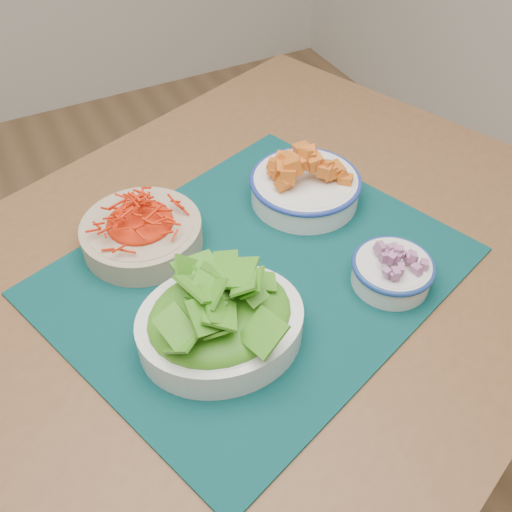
{
  "coord_description": "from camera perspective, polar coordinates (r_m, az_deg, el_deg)",
  "views": [
    {
      "loc": [
        0.1,
        -0.53,
        1.39
      ],
      "look_at": [
        0.38,
        0.01,
        0.78
      ],
      "focal_mm": 40.0,
      "sensor_mm": 36.0,
      "label": 1
    }
  ],
  "objects": [
    {
      "name": "squash_bowl",
      "position": [
        0.98,
        4.99,
        7.69
      ],
      "size": [
        0.24,
        0.24,
        0.1
      ],
      "rotation": [
        0.0,
        0.0,
        0.33
      ],
      "color": "white",
      "rests_on": "placemat"
    },
    {
      "name": "table",
      "position": [
        0.92,
        -3.25,
        -7.04
      ],
      "size": [
        1.54,
        1.28,
        0.75
      ],
      "rotation": [
        0.0,
        0.0,
        0.36
      ],
      "color": "brown",
      "rests_on": "ground"
    },
    {
      "name": "onion_bowl",
      "position": [
        0.86,
        13.54,
        -1.12
      ],
      "size": [
        0.15,
        0.15,
        0.06
      ],
      "rotation": [
        0.0,
        0.0,
        -0.31
      ],
      "color": "white",
      "rests_on": "placemat"
    },
    {
      "name": "placemat",
      "position": [
        0.88,
        0.0,
        -1.48
      ],
      "size": [
        0.71,
        0.65,
        0.0
      ],
      "primitive_type": "cube",
      "rotation": [
        0.0,
        0.0,
        0.33
      ],
      "color": "#042829",
      "rests_on": "table"
    },
    {
      "name": "carrot_bowl",
      "position": [
        0.91,
        -11.41,
        2.66
      ],
      "size": [
        0.2,
        0.2,
        0.07
      ],
      "rotation": [
        0.0,
        0.0,
        0.08
      ],
      "color": "tan",
      "rests_on": "placemat"
    },
    {
      "name": "lettuce_bowl",
      "position": [
        0.76,
        -3.64,
        -5.89
      ],
      "size": [
        0.25,
        0.22,
        0.11
      ],
      "rotation": [
        0.0,
        0.0,
        -0.14
      ],
      "color": "white",
      "rests_on": "placemat"
    }
  ]
}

